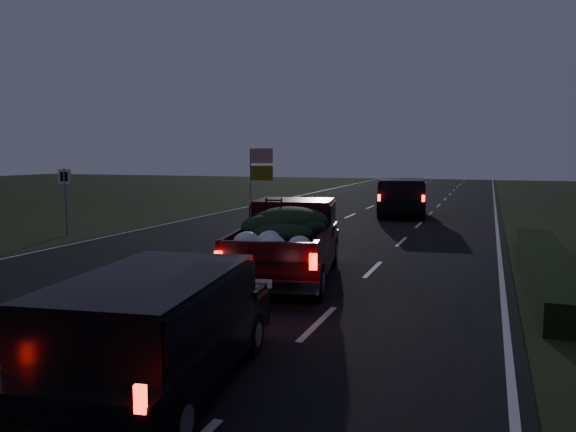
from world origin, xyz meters
The scene contains 7 objects.
ground centered at (0.00, 0.00, 0.00)m, with size 120.00×120.00×0.00m, color black.
road_asphalt centered at (0.00, 0.00, 0.01)m, with size 14.00×120.00×0.02m, color black.
hedge_row centered at (7.80, 3.00, 0.30)m, with size 1.00×10.00×0.60m, color black.
route_sign centered at (-8.50, 5.00, 1.66)m, with size 0.55×0.08×2.50m.
pickup_truck centered at (1.86, 0.78, 1.06)m, with size 2.98×5.65×2.82m.
lead_suv centered at (2.37, 15.83, 1.13)m, with size 2.83×5.42×1.49m.
rear_suv centered at (2.53, -6.00, 0.95)m, with size 2.44×4.57×1.25m.
Camera 1 is at (6.38, -11.83, 3.00)m, focal length 35.00 mm.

